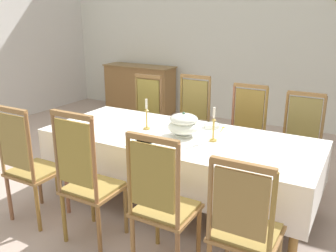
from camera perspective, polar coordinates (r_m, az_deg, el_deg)
The scene contains 22 objects.
ground at distance 3.89m, azimuth 1.79°, elevation -11.91°, with size 8.12×6.32×0.04m, color #B8A193.
back_wall at distance 6.40m, azimuth 15.89°, elevation 15.27°, with size 8.12×0.08×3.43m, color silver.
dining_table at distance 3.57m, azimuth 1.62°, elevation -2.50°, with size 2.67×1.10×0.74m.
tablecloth at distance 3.58m, azimuth 1.62°, elevation -3.09°, with size 2.69×1.12×0.42m.
chair_south_a at distance 3.53m, azimuth -21.06°, elevation -5.57°, with size 0.44×0.42×1.13m.
chair_north_a at distance 4.88m, azimuth -3.83°, elevation 1.66°, with size 0.44×0.42×1.09m.
chair_south_b at distance 3.05m, azimuth -12.62°, elevation -8.11°, with size 0.44×0.42×1.18m.
chair_north_b at distance 4.55m, azimuth 3.54°, elevation 0.72°, with size 0.44×0.42×1.15m.
chair_south_c at distance 2.69m, azimuth -0.96°, elevation -11.89°, with size 0.44×0.42×1.11m.
chair_north_c at distance 4.31m, azimuth 11.97°, elevation -0.83°, with size 0.44×0.42×1.10m.
chair_south_d at distance 2.49m, azimuth 11.92°, elevation -15.40°, with size 0.44×0.42×1.06m.
chair_north_d at distance 4.18m, azimuth 20.02°, elevation -2.23°, with size 0.44×0.42×1.07m.
soup_tureen at distance 3.49m, azimuth 2.47°, elevation 0.27°, with size 0.31×0.31×0.24m.
candlestick_west at distance 3.69m, azimuth -3.39°, elevation 1.34°, with size 0.07×0.07×0.32m.
candlestick_east at distance 3.36m, azimuth 7.18°, elevation -0.32°, with size 0.07×0.07×0.32m.
bowl_near_left at distance 3.79m, azimuth 6.96°, elevation 0.09°, with size 0.17×0.17×0.04m.
bowl_near_right at distance 3.24m, azimuth -3.65°, elevation -2.76°, with size 0.20×0.20×0.05m.
bowl_far_left at distance 3.96m, azimuth 2.32°, elevation 0.94°, with size 0.20×0.20×0.04m.
bowl_far_right at distance 3.69m, azimuth -13.75°, elevation -0.83°, with size 0.15×0.15×0.03m.
spoon_primary at distance 3.78m, azimuth 8.65°, elevation -0.30°, with size 0.05×0.18×0.01m.
spoon_secondary at distance 3.33m, azimuth -5.21°, elevation -2.62°, with size 0.04×0.18×0.01m.
sideboard at distance 7.25m, azimuth -4.48°, elevation 5.96°, with size 1.44×0.48×0.90m.
Camera 1 is at (1.56, -3.01, 1.88)m, focal length 38.70 mm.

